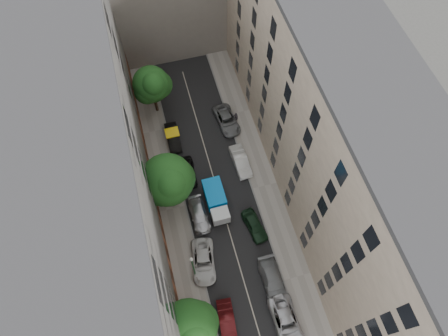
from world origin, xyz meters
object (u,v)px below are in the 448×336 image
object	(u,v)px
car_left_3	(199,215)
car_left_4	(188,172)
car_right_3	(241,161)
tree_near	(190,330)
tree_mid	(169,181)
car_left_2	(204,262)
pedestrian	(236,117)
lamp_post	(193,266)
car_right_1	(273,280)
car_right_2	(255,225)
car_left_1	(227,321)
car_right_0	(286,322)
car_left_5	(173,138)
car_right_4	(227,120)
tree_far	(152,86)
tarp_truck	(216,201)

from	to	relation	value
car_left_3	car_left_4	xyz separation A→B (m)	(0.00, 5.59, 0.06)
car_right_3	tree_near	world-z (taller)	tree_near
car_right_3	tree_mid	size ratio (longest dim) A/B	0.56
car_left_4	car_right_3	world-z (taller)	car_right_3
car_left_2	car_left_3	world-z (taller)	car_left_2
car_left_2	pedestrian	xyz separation A→B (m)	(8.40, 16.89, 0.23)
tree_near	lamp_post	distance (m)	6.01
car_left_4	tree_mid	bearing A→B (deg)	-125.20
car_left_2	car_right_1	xyz separation A→B (m)	(6.40, -3.76, 0.02)
car_right_2	car_left_3	bearing A→B (deg)	143.42
car_left_1	car_right_1	bearing A→B (deg)	29.87
lamp_post	car_right_3	bearing A→B (deg)	54.43
car_right_1	tree_near	distance (m)	10.54
car_left_3	car_right_0	bearing A→B (deg)	-68.29
car_left_3	car_right_1	size ratio (longest dim) A/B	0.90
car_left_1	car_left_5	size ratio (longest dim) A/B	1.00
tree_near	tree_mid	xyz separation A→B (m)	(1.14, 14.61, 0.21)
car_left_2	car_right_2	size ratio (longest dim) A/B	1.23
car_right_4	tree_mid	bearing A→B (deg)	-140.17
car_right_0	tree_near	distance (m)	10.18
car_right_4	car_right_2	bearing A→B (deg)	-98.97
car_right_2	car_right_4	size ratio (longest dim) A/B	0.83
car_left_2	tree_far	xyz separation A→B (m)	(-0.90, 21.10, 4.37)
tree_mid	car_left_1	bearing A→B (deg)	-80.56
tree_near	pedestrian	world-z (taller)	tree_near
car_right_3	tree_mid	xyz separation A→B (m)	(-8.77, -2.76, 4.59)
car_left_4	car_right_3	distance (m)	6.40
car_right_2	lamp_post	size ratio (longest dim) A/B	0.66
car_right_1	car_left_2	bearing A→B (deg)	149.56
pedestrian	tree_near	bearing A→B (deg)	84.52
car_left_2	car_left_3	xyz separation A→B (m)	(0.80, 5.25, -0.05)
car_left_1	car_left_4	size ratio (longest dim) A/B	1.03
car_left_1	car_right_3	bearing A→B (deg)	74.34
tarp_truck	car_right_1	world-z (taller)	tarp_truck
car_left_3	car_right_1	bearing A→B (deg)	-59.40
car_left_5	car_right_4	distance (m)	7.16
car_left_4	car_right_4	distance (m)	8.77
tarp_truck	car_left_2	xyz separation A→B (m)	(-3.00, -6.16, -0.60)
tarp_truck	car_left_4	bearing A→B (deg)	114.86
car_left_4	car_left_5	xyz separation A→B (m)	(-0.72, 5.24, -0.01)
car_left_4	car_right_0	bearing A→B (deg)	-70.02
car_right_4	tree_far	size ratio (longest dim) A/B	0.68
car_left_2	car_right_2	xyz separation A→B (m)	(6.40, 2.44, -0.00)
tarp_truck	tree_mid	bearing A→B (deg)	159.08
car_left_1	car_right_1	distance (m)	6.17
tarp_truck	car_right_4	world-z (taller)	tarp_truck
car_right_1	tree_mid	size ratio (longest dim) A/B	0.62
car_right_2	tree_near	xyz separation A→B (m)	(-9.10, -9.17, 4.42)
car_right_0	pedestrian	bearing A→B (deg)	84.91
car_left_2	car_right_0	xyz separation A→B (m)	(6.40, -7.96, 0.04)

